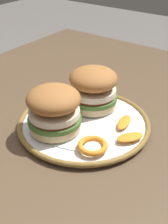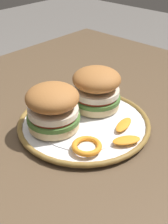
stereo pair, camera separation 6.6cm
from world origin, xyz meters
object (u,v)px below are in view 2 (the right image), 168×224
dining_table (86,155)px  sandwich_half_right (96,88)px  dinner_plate (84,123)px  sandwich_half_left (53,107)px

dining_table → sandwich_half_right: sandwich_half_right is taller
dining_table → sandwich_half_right: size_ratio=9.31×
dinner_plate → sandwich_half_left: size_ratio=2.44×
dinner_plate → sandwich_half_left: bearing=152.0°
sandwich_half_right → sandwich_half_left: bearing=174.8°
dining_table → dinner_plate: bearing=-147.9°
sandwich_half_left → sandwich_half_right: 0.13m
sandwich_half_left → dinner_plate: bearing=-28.0°
sandwich_half_left → sandwich_half_right: size_ratio=1.04×
dinner_plate → sandwich_half_left: sandwich_half_left is taller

